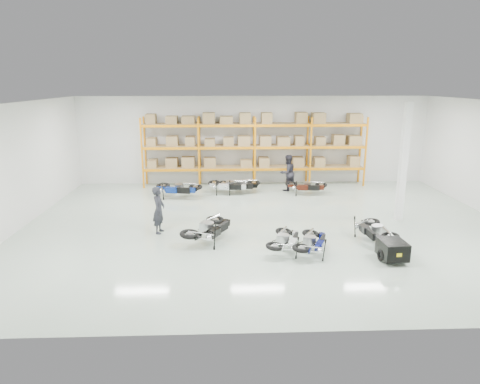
{
  "coord_description": "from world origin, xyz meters",
  "views": [
    {
      "loc": [
        -1.57,
        -15.09,
        5.25
      ],
      "look_at": [
        -0.95,
        0.79,
        1.1
      ],
      "focal_mm": 32.0,
      "sensor_mm": 36.0,
      "label": 1
    }
  ],
  "objects_px": {
    "person_back": "(288,173)",
    "moto_silver_left": "(286,237)",
    "moto_touring_right": "(374,227)",
    "moto_back_a": "(178,186)",
    "moto_back_b": "(229,183)",
    "moto_back_d": "(306,184)",
    "moto_back_c": "(239,182)",
    "person_left": "(159,210)",
    "moto_black_far_left": "(209,225)",
    "moto_blue_centre": "(313,239)",
    "trailer": "(392,249)"
  },
  "relations": [
    {
      "from": "person_left",
      "to": "person_back",
      "type": "relative_size",
      "value": 0.95
    },
    {
      "from": "moto_black_far_left",
      "to": "person_left",
      "type": "relative_size",
      "value": 1.15
    },
    {
      "from": "moto_touring_right",
      "to": "moto_back_a",
      "type": "xyz_separation_m",
      "value": [
        -7.15,
        5.86,
        0.04
      ]
    },
    {
      "from": "moto_touring_right",
      "to": "moto_back_d",
      "type": "bearing_deg",
      "value": 95.45
    },
    {
      "from": "moto_back_d",
      "to": "moto_silver_left",
      "type": "bearing_deg",
      "value": 173.52
    },
    {
      "from": "moto_blue_centre",
      "to": "moto_touring_right",
      "type": "relative_size",
      "value": 0.94
    },
    {
      "from": "moto_black_far_left",
      "to": "moto_touring_right",
      "type": "bearing_deg",
      "value": -152.68
    },
    {
      "from": "moto_back_a",
      "to": "person_left",
      "type": "xyz_separation_m",
      "value": [
        -0.17,
        -4.7,
        0.26
      ]
    },
    {
      "from": "moto_back_d",
      "to": "moto_blue_centre",
      "type": "bearing_deg",
      "value": -179.92
    },
    {
      "from": "moto_black_far_left",
      "to": "moto_touring_right",
      "type": "xyz_separation_m",
      "value": [
        5.52,
        -0.2,
        -0.06
      ]
    },
    {
      "from": "moto_black_far_left",
      "to": "moto_back_b",
      "type": "height_order",
      "value": "moto_black_far_left"
    },
    {
      "from": "moto_back_c",
      "to": "person_left",
      "type": "relative_size",
      "value": 1.05
    },
    {
      "from": "person_back",
      "to": "moto_back_a",
      "type": "bearing_deg",
      "value": -18.61
    },
    {
      "from": "moto_back_b",
      "to": "moto_silver_left",
      "type": "bearing_deg",
      "value": -156.92
    },
    {
      "from": "moto_touring_right",
      "to": "moto_back_b",
      "type": "relative_size",
      "value": 0.97
    },
    {
      "from": "moto_back_d",
      "to": "person_left",
      "type": "xyz_separation_m",
      "value": [
        -6.22,
        -5.08,
        0.32
      ]
    },
    {
      "from": "person_left",
      "to": "moto_back_a",
      "type": "bearing_deg",
      "value": 6.77
    },
    {
      "from": "trailer",
      "to": "moto_back_c",
      "type": "bearing_deg",
      "value": 114.84
    },
    {
      "from": "moto_back_a",
      "to": "moto_back_b",
      "type": "bearing_deg",
      "value": -63.19
    },
    {
      "from": "moto_black_far_left",
      "to": "moto_back_c",
      "type": "distance_m",
      "value": 6.47
    },
    {
      "from": "moto_back_b",
      "to": "moto_back_d",
      "type": "relative_size",
      "value": 1.05
    },
    {
      "from": "moto_blue_centre",
      "to": "moto_back_c",
      "type": "height_order",
      "value": "moto_back_c"
    },
    {
      "from": "moto_black_far_left",
      "to": "person_left",
      "type": "distance_m",
      "value": 2.05
    },
    {
      "from": "person_left",
      "to": "trailer",
      "type": "bearing_deg",
      "value": -101.88
    },
    {
      "from": "moto_blue_centre",
      "to": "moto_silver_left",
      "type": "height_order",
      "value": "moto_blue_centre"
    },
    {
      "from": "moto_black_far_left",
      "to": "trailer",
      "type": "height_order",
      "value": "moto_black_far_left"
    },
    {
      "from": "trailer",
      "to": "person_left",
      "type": "xyz_separation_m",
      "value": [
        -7.32,
        2.76,
        0.47
      ]
    },
    {
      "from": "moto_blue_centre",
      "to": "trailer",
      "type": "xyz_separation_m",
      "value": [
        2.28,
        -0.64,
        -0.13
      ]
    },
    {
      "from": "moto_silver_left",
      "to": "trailer",
      "type": "relative_size",
      "value": 1.08
    },
    {
      "from": "moto_silver_left",
      "to": "person_left",
      "type": "distance_m",
      "value": 4.66
    },
    {
      "from": "moto_back_a",
      "to": "moto_touring_right",
      "type": "bearing_deg",
      "value": -117.14
    },
    {
      "from": "moto_back_d",
      "to": "moto_black_far_left",
      "type": "bearing_deg",
      "value": 153.18
    },
    {
      "from": "moto_blue_centre",
      "to": "moto_touring_right",
      "type": "distance_m",
      "value": 2.47
    },
    {
      "from": "moto_blue_centre",
      "to": "moto_silver_left",
      "type": "xyz_separation_m",
      "value": [
        -0.81,
        0.21,
        -0.0
      ]
    },
    {
      "from": "moto_back_a",
      "to": "person_back",
      "type": "height_order",
      "value": "person_back"
    },
    {
      "from": "moto_back_c",
      "to": "person_back",
      "type": "distance_m",
      "value": 2.45
    },
    {
      "from": "moto_back_b",
      "to": "person_back",
      "type": "bearing_deg",
      "value": -69.5
    },
    {
      "from": "moto_silver_left",
      "to": "moto_touring_right",
      "type": "relative_size",
      "value": 0.93
    },
    {
      "from": "moto_black_far_left",
      "to": "moto_silver_left",
      "type": "bearing_deg",
      "value": -172.07
    },
    {
      "from": "moto_blue_centre",
      "to": "moto_silver_left",
      "type": "distance_m",
      "value": 0.83
    },
    {
      "from": "moto_silver_left",
      "to": "moto_back_c",
      "type": "distance_m",
      "value": 7.41
    },
    {
      "from": "moto_touring_right",
      "to": "moto_back_a",
      "type": "height_order",
      "value": "moto_back_a"
    },
    {
      "from": "moto_black_far_left",
      "to": "moto_back_a",
      "type": "xyz_separation_m",
      "value": [
        -1.63,
        5.66,
        -0.01
      ]
    },
    {
      "from": "moto_back_a",
      "to": "person_left",
      "type": "distance_m",
      "value": 4.71
    },
    {
      "from": "moto_back_d",
      "to": "person_left",
      "type": "bearing_deg",
      "value": 138.61
    },
    {
      "from": "moto_touring_right",
      "to": "moto_blue_centre",
      "type": "bearing_deg",
      "value": -161.7
    },
    {
      "from": "trailer",
      "to": "moto_back_a",
      "type": "distance_m",
      "value": 10.34
    },
    {
      "from": "moto_blue_centre",
      "to": "moto_back_c",
      "type": "bearing_deg",
      "value": -52.09
    },
    {
      "from": "person_back",
      "to": "moto_silver_left",
      "type": "bearing_deg",
      "value": 50.25
    },
    {
      "from": "person_left",
      "to": "moto_back_b",
      "type": "bearing_deg",
      "value": -16.66
    }
  ]
}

